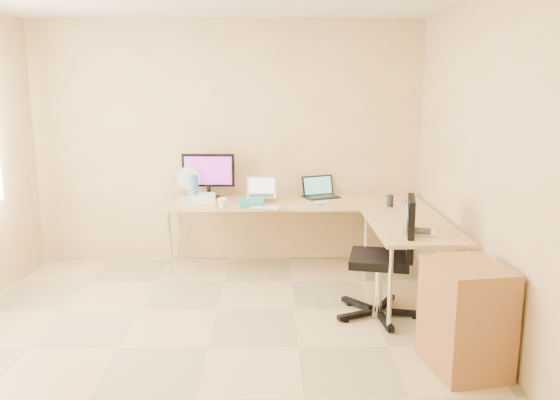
{
  "coord_description": "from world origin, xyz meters",
  "views": [
    {
      "loc": [
        0.49,
        -3.96,
        1.94
      ],
      "look_at": [
        0.55,
        1.1,
        0.9
      ],
      "focal_mm": 36.66,
      "sensor_mm": 36.0,
      "label": 1
    }
  ],
  "objects_px": {
    "desk_main": "(296,235)",
    "laptop_return": "(420,221)",
    "cabinet": "(466,319)",
    "keyboard": "(261,207)",
    "laptop_center": "(261,187)",
    "water_bottle": "(194,189)",
    "desk_fan": "(190,183)",
    "laptop_black": "(321,187)",
    "office_chair": "(379,259)",
    "mug": "(222,203)",
    "monitor": "(209,176)",
    "desk_return": "(410,265)"
  },
  "relations": [
    {
      "from": "water_bottle",
      "to": "cabinet",
      "type": "distance_m",
      "value": 3.04
    },
    {
      "from": "desk_return",
      "to": "laptop_black",
      "type": "bearing_deg",
      "value": 120.04
    },
    {
      "from": "mug",
      "to": "water_bottle",
      "type": "height_order",
      "value": "water_bottle"
    },
    {
      "from": "mug",
      "to": "cabinet",
      "type": "relative_size",
      "value": 0.13
    },
    {
      "from": "keyboard",
      "to": "mug",
      "type": "height_order",
      "value": "mug"
    },
    {
      "from": "laptop_return",
      "to": "desk_return",
      "type": "bearing_deg",
      "value": 15.04
    },
    {
      "from": "cabinet",
      "to": "office_chair",
      "type": "bearing_deg",
      "value": 105.07
    },
    {
      "from": "mug",
      "to": "office_chair",
      "type": "distance_m",
      "value": 1.71
    },
    {
      "from": "mug",
      "to": "cabinet",
      "type": "height_order",
      "value": "mug"
    },
    {
      "from": "cabinet",
      "to": "keyboard",
      "type": "bearing_deg",
      "value": 117.46
    },
    {
      "from": "desk_return",
      "to": "monitor",
      "type": "relative_size",
      "value": 2.33
    },
    {
      "from": "laptop_center",
      "to": "laptop_return",
      "type": "height_order",
      "value": "laptop_center"
    },
    {
      "from": "monitor",
      "to": "laptop_center",
      "type": "distance_m",
      "value": 0.61
    },
    {
      "from": "monitor",
      "to": "office_chair",
      "type": "bearing_deg",
      "value": -40.4
    },
    {
      "from": "laptop_center",
      "to": "water_bottle",
      "type": "distance_m",
      "value": 0.69
    },
    {
      "from": "water_bottle",
      "to": "cabinet",
      "type": "bearing_deg",
      "value": -45.0
    },
    {
      "from": "monitor",
      "to": "cabinet",
      "type": "bearing_deg",
      "value": -47.44
    },
    {
      "from": "desk_return",
      "to": "laptop_center",
      "type": "distance_m",
      "value": 1.73
    },
    {
      "from": "laptop_center",
      "to": "water_bottle",
      "type": "xyz_separation_m",
      "value": [
        -0.69,
        -0.04,
        -0.01
      ]
    },
    {
      "from": "keyboard",
      "to": "laptop_return",
      "type": "relative_size",
      "value": 1.33
    },
    {
      "from": "desk_return",
      "to": "laptop_return",
      "type": "xyz_separation_m",
      "value": [
        -0.01,
        -0.27,
        0.47
      ]
    },
    {
      "from": "water_bottle",
      "to": "desk_main",
      "type": "bearing_deg",
      "value": 3.54
    },
    {
      "from": "desk_fan",
      "to": "keyboard",
      "type": "bearing_deg",
      "value": -27.25
    },
    {
      "from": "desk_main",
      "to": "laptop_black",
      "type": "xyz_separation_m",
      "value": [
        0.28,
        0.2,
        0.48
      ]
    },
    {
      "from": "water_bottle",
      "to": "office_chair",
      "type": "xyz_separation_m",
      "value": [
        1.69,
        -1.2,
        -0.38
      ]
    },
    {
      "from": "desk_main",
      "to": "cabinet",
      "type": "xyz_separation_m",
      "value": [
        1.07,
        -2.18,
        -0.01
      ]
    },
    {
      "from": "laptop_return",
      "to": "mug",
      "type": "bearing_deg",
      "value": 76.4
    },
    {
      "from": "water_bottle",
      "to": "desk_fan",
      "type": "height_order",
      "value": "desk_fan"
    },
    {
      "from": "desk_fan",
      "to": "laptop_return",
      "type": "xyz_separation_m",
      "value": [
        2.1,
        -1.47,
        -0.05
      ]
    },
    {
      "from": "laptop_center",
      "to": "water_bottle",
      "type": "relative_size",
      "value": 1.03
    },
    {
      "from": "monitor",
      "to": "laptop_black",
      "type": "distance_m",
      "value": 1.21
    },
    {
      "from": "monitor",
      "to": "laptop_return",
      "type": "bearing_deg",
      "value": -35.26
    },
    {
      "from": "desk_fan",
      "to": "cabinet",
      "type": "xyz_separation_m",
      "value": [
        2.2,
        -2.38,
        -0.53
      ]
    },
    {
      "from": "keyboard",
      "to": "desk_fan",
      "type": "height_order",
      "value": "desk_fan"
    },
    {
      "from": "laptop_center",
      "to": "cabinet",
      "type": "relative_size",
      "value": 0.39
    },
    {
      "from": "desk_main",
      "to": "office_chair",
      "type": "xyz_separation_m",
      "value": [
        0.65,
        -1.27,
        0.14
      ]
    },
    {
      "from": "laptop_center",
      "to": "monitor",
      "type": "bearing_deg",
      "value": 159.22
    },
    {
      "from": "desk_fan",
      "to": "cabinet",
      "type": "height_order",
      "value": "desk_fan"
    },
    {
      "from": "water_bottle",
      "to": "laptop_return",
      "type": "height_order",
      "value": "water_bottle"
    },
    {
      "from": "desk_return",
      "to": "laptop_return",
      "type": "bearing_deg",
      "value": -91.07
    },
    {
      "from": "water_bottle",
      "to": "desk_fan",
      "type": "distance_m",
      "value": 0.28
    },
    {
      "from": "water_bottle",
      "to": "office_chair",
      "type": "relative_size",
      "value": 0.28
    },
    {
      "from": "desk_main",
      "to": "laptop_return",
      "type": "bearing_deg",
      "value": -52.68
    },
    {
      "from": "desk_main",
      "to": "laptop_black",
      "type": "distance_m",
      "value": 0.59
    },
    {
      "from": "laptop_black",
      "to": "mug",
      "type": "distance_m",
      "value": 1.14
    },
    {
      "from": "keyboard",
      "to": "laptop_black",
      "type": "bearing_deg",
      "value": 55.71
    },
    {
      "from": "monitor",
      "to": "desk_fan",
      "type": "distance_m",
      "value": 0.22
    },
    {
      "from": "laptop_black",
      "to": "laptop_return",
      "type": "relative_size",
      "value": 1.18
    },
    {
      "from": "laptop_black",
      "to": "mug",
      "type": "xyz_separation_m",
      "value": [
        -1.02,
        -0.5,
        -0.07
      ]
    },
    {
      "from": "office_chair",
      "to": "desk_main",
      "type": "bearing_deg",
      "value": 129.22
    }
  ]
}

